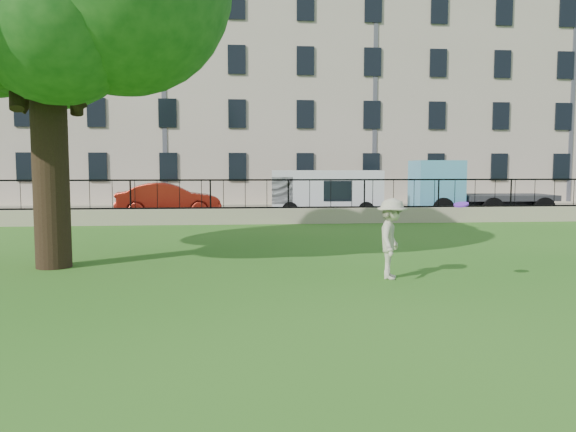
{
  "coord_description": "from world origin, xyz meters",
  "views": [
    {
      "loc": [
        -1.99,
        -9.63,
        2.2
      ],
      "look_at": [
        -0.79,
        3.5,
        1.04
      ],
      "focal_mm": 35.0,
      "sensor_mm": 36.0,
      "label": 1
    }
  ],
  "objects": [
    {
      "name": "ground",
      "position": [
        0.0,
        0.0,
        0.0
      ],
      "size": [
        120.0,
        120.0,
        0.0
      ],
      "primitive_type": "plane",
      "color": "#286217",
      "rests_on": "ground"
    },
    {
      "name": "retaining_wall",
      "position": [
        0.0,
        12.0,
        0.3
      ],
      "size": [
        50.0,
        0.4,
        0.6
      ],
      "primitive_type": "cube",
      "color": "tan",
      "rests_on": "ground"
    },
    {
      "name": "iron_railing",
      "position": [
        0.0,
        12.0,
        1.15
      ],
      "size": [
        50.0,
        0.05,
        1.13
      ],
      "color": "black",
      "rests_on": "retaining_wall"
    },
    {
      "name": "street",
      "position": [
        0.0,
        16.7,
        0.01
      ],
      "size": [
        60.0,
        9.0,
        0.01
      ],
      "primitive_type": "cube",
      "color": "black",
      "rests_on": "ground"
    },
    {
      "name": "sidewalk",
      "position": [
        0.0,
        21.9,
        0.06
      ],
      "size": [
        60.0,
        1.4,
        0.12
      ],
      "primitive_type": "cube",
      "color": "tan",
      "rests_on": "ground"
    },
    {
      "name": "building_row",
      "position": [
        0.0,
        27.57,
        6.92
      ],
      "size": [
        56.4,
        10.4,
        13.8
      ],
      "color": "beige",
      "rests_on": "ground"
    },
    {
      "name": "man",
      "position": [
        1.03,
        1.06,
        0.79
      ],
      "size": [
        0.93,
        1.17,
        1.59
      ],
      "primitive_type": "imported",
      "rotation": [
        0.0,
        0.0,
        1.19
      ],
      "color": "#C0BA9C",
      "rests_on": "ground"
    },
    {
      "name": "frisbee",
      "position": [
        2.11,
        0.29,
        1.51
      ],
      "size": [
        0.32,
        0.33,
        0.12
      ],
      "primitive_type": "cylinder",
      "rotation": [
        0.21,
        -0.14,
        -0.23
      ],
      "color": "#6F24CF"
    },
    {
      "name": "red_sedan",
      "position": [
        -5.0,
        15.4,
        0.75
      ],
      "size": [
        4.7,
        2.16,
        1.49
      ],
      "primitive_type": "imported",
      "rotation": [
        0.0,
        0.0,
        1.7
      ],
      "color": "#9F2113",
      "rests_on": "street"
    },
    {
      "name": "white_van",
      "position": [
        2.0,
        15.23,
        1.02
      ],
      "size": [
        4.97,
        2.2,
        2.04
      ],
      "primitive_type": "cube",
      "rotation": [
        0.0,
        0.0,
        -0.06
      ],
      "color": "silver",
      "rests_on": "street"
    },
    {
      "name": "blue_truck",
      "position": [
        8.75,
        14.4,
        1.24
      ],
      "size": [
        5.98,
        2.3,
        2.48
      ],
      "primitive_type": "cube",
      "rotation": [
        0.0,
        0.0,
        -0.03
      ],
      "color": "#5BAFD5",
      "rests_on": "street"
    }
  ]
}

